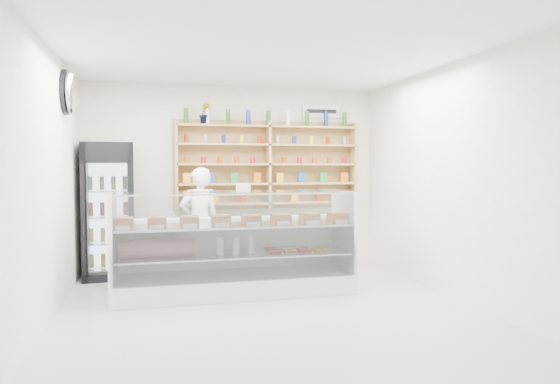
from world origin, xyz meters
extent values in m
plane|color=#9E9EA2|center=(0.00, 0.00, 0.00)|extent=(5.00, 5.00, 0.00)
plane|color=white|center=(0.00, 0.00, 2.80)|extent=(5.00, 5.00, 0.00)
plane|color=white|center=(0.00, 2.50, 1.40)|extent=(4.50, 0.00, 4.50)
plane|color=white|center=(0.00, -2.50, 1.40)|extent=(4.50, 0.00, 4.50)
plane|color=white|center=(-2.25, 0.00, 1.40)|extent=(0.00, 5.00, 5.00)
plane|color=white|center=(2.25, 0.00, 1.40)|extent=(0.00, 5.00, 5.00)
cube|color=white|center=(-0.26, 0.83, 0.12)|extent=(2.90, 0.82, 0.24)
cube|color=white|center=(-0.26, 1.21, 0.55)|extent=(2.90, 0.05, 0.61)
cube|color=silver|center=(-0.26, 0.83, 0.49)|extent=(2.78, 0.72, 0.02)
cube|color=silver|center=(-0.26, 0.83, 0.85)|extent=(2.84, 0.76, 0.02)
cube|color=silver|center=(-0.26, 0.43, 0.75)|extent=(2.84, 0.12, 1.01)
cube|color=silver|center=(-0.26, 0.78, 1.26)|extent=(2.84, 0.58, 0.01)
imported|color=white|center=(-0.60, 1.89, 0.78)|extent=(0.63, 0.48, 1.56)
cube|color=black|center=(-1.85, 2.14, 0.95)|extent=(0.73, 0.71, 1.90)
cube|color=#39053B|center=(-1.87, 1.83, 1.75)|extent=(0.67, 0.08, 0.27)
cube|color=silver|center=(-1.87, 1.81, 0.86)|extent=(0.57, 0.05, 1.50)
cube|color=tan|center=(-0.90, 2.34, 1.59)|extent=(0.04, 0.28, 1.33)
cube|color=tan|center=(0.50, 2.34, 1.59)|extent=(0.04, 0.28, 1.33)
cube|color=tan|center=(1.90, 2.34, 1.59)|extent=(0.04, 0.28, 1.33)
cube|color=tan|center=(0.50, 2.34, 1.00)|extent=(2.80, 0.28, 0.03)
cube|color=tan|center=(0.50, 2.34, 1.30)|extent=(2.80, 0.28, 0.03)
cube|color=tan|center=(0.50, 2.34, 1.60)|extent=(2.80, 0.28, 0.03)
cube|color=tan|center=(0.50, 2.34, 1.90)|extent=(2.80, 0.28, 0.03)
cube|color=tan|center=(0.50, 2.34, 2.18)|extent=(2.80, 0.28, 0.03)
imported|color=#1E6626|center=(-0.47, 2.34, 2.35)|extent=(0.20, 0.18, 0.31)
ellipsoid|color=silver|center=(-2.17, 1.20, 2.45)|extent=(0.15, 0.50, 0.50)
cube|color=white|center=(1.40, 2.47, 2.45)|extent=(0.62, 0.03, 0.20)
camera|label=1|loc=(-1.18, -5.21, 1.57)|focal=32.00mm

